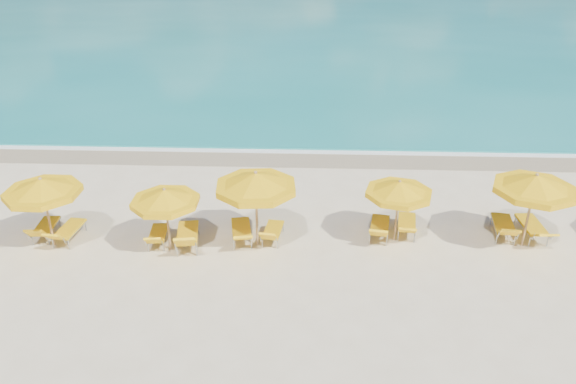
{
  "coord_description": "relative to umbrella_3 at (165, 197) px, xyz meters",
  "views": [
    {
      "loc": [
        0.66,
        -15.09,
        9.57
      ],
      "look_at": [
        0.0,
        1.5,
        1.2
      ],
      "focal_mm": 35.0,
      "sensor_mm": 36.0,
      "label": 1
    }
  ],
  "objects": [
    {
      "name": "umbrella_6",
      "position": [
        11.15,
        0.66,
        0.33
      ],
      "size": [
        2.58,
        2.58,
        2.54
      ],
      "rotation": [
        0.0,
        0.0,
        0.03
      ],
      "color": "tan",
      "rests_on": "ground"
    },
    {
      "name": "lounger_2_right",
      "position": [
        -3.39,
        0.42,
        -1.62
      ],
      "size": [
        0.76,
        1.79,
        0.81
      ],
      "rotation": [
        0.0,
        0.0,
        -0.1
      ],
      "color": "#A5A8AD",
      "rests_on": "ground"
    },
    {
      "name": "lounger_6_right",
      "position": [
        11.61,
        1.22,
        -1.6
      ],
      "size": [
        0.73,
        1.98,
        0.8
      ],
      "rotation": [
        0.0,
        0.0,
        0.05
      ],
      "color": "#A5A8AD",
      "rests_on": "ground"
    },
    {
      "name": "ocean",
      "position": [
        3.64,
        48.27,
        -1.83
      ],
      "size": [
        120.0,
        80.0,
        0.3
      ],
      "primitive_type": "cube",
      "color": "#157A77",
      "rests_on": "ground"
    },
    {
      "name": "lounger_3_left",
      "position": [
        -0.45,
        0.33,
        -1.64
      ],
      "size": [
        0.66,
        1.6,
        0.75
      ],
      "rotation": [
        0.0,
        0.0,
        0.09
      ],
      "color": "#A5A8AD",
      "rests_on": "ground"
    },
    {
      "name": "umbrella_5",
      "position": [
        7.12,
        0.83,
        0.01
      ],
      "size": [
        2.4,
        2.4,
        2.16
      ],
      "rotation": [
        0.0,
        0.0,
        0.13
      ],
      "color": "tan",
      "rests_on": "ground"
    },
    {
      "name": "umbrella_3",
      "position": [
        0.0,
        0.0,
        0.0
      ],
      "size": [
        2.77,
        2.77,
        2.15
      ],
      "rotation": [
        0.0,
        0.0,
        -0.39
      ],
      "color": "tan",
      "rests_on": "ground"
    },
    {
      "name": "lounger_4_right",
      "position": [
        3.19,
        0.67,
        -1.63
      ],
      "size": [
        0.73,
        1.62,
        0.78
      ],
      "rotation": [
        0.0,
        0.0,
        -0.13
      ],
      "color": "#A5A8AD",
      "rests_on": "ground"
    },
    {
      "name": "foam_line",
      "position": [
        3.64,
        8.47,
        -1.83
      ],
      "size": [
        120.0,
        1.2,
        0.03
      ],
      "primitive_type": "cube",
      "color": "white",
      "rests_on": "ground"
    },
    {
      "name": "umbrella_4",
      "position": [
        2.72,
        0.38,
        0.38
      ],
      "size": [
        3.21,
        3.21,
        2.59
      ],
      "rotation": [
        0.0,
        0.0,
        -0.3
      ],
      "color": "tan",
      "rests_on": "ground"
    },
    {
      "name": "lounger_5_left",
      "position": [
        6.65,
        1.05,
        -1.61
      ],
      "size": [
        0.89,
        1.85,
        0.84
      ],
      "rotation": [
        0.0,
        0.0,
        -0.17
      ],
      "color": "#A5A8AD",
      "rests_on": "ground"
    },
    {
      "name": "lounger_3_right",
      "position": [
        0.52,
        0.22,
        -1.59
      ],
      "size": [
        0.93,
        2.0,
        0.96
      ],
      "rotation": [
        0.0,
        0.0,
        0.14
      ],
      "color": "#A5A8AD",
      "rests_on": "ground"
    },
    {
      "name": "ground_plane",
      "position": [
        3.64,
        0.27,
        -1.83
      ],
      "size": [
        120.0,
        120.0,
        0.0
      ],
      "primitive_type": "plane",
      "color": "beige"
    },
    {
      "name": "lounger_4_left",
      "position": [
        2.18,
        0.64,
        -1.61
      ],
      "size": [
        0.91,
        1.92,
        0.8
      ],
      "rotation": [
        0.0,
        0.0,
        0.17
      ],
      "color": "#A5A8AD",
      "rests_on": "ground"
    },
    {
      "name": "whitecap_near",
      "position": [
        -2.36,
        17.27,
        -1.83
      ],
      "size": [
        14.0,
        0.36,
        0.05
      ],
      "primitive_type": "cube",
      "color": "white",
      "rests_on": "ground"
    },
    {
      "name": "umbrella_2",
      "position": [
        -3.77,
        0.1,
        0.2
      ],
      "size": [
        3.06,
        3.06,
        2.39
      ],
      "rotation": [
        0.0,
        0.0,
        0.37
      ],
      "color": "tan",
      "rests_on": "ground"
    },
    {
      "name": "lounger_5_right",
      "position": [
        7.57,
        1.3,
        -1.62
      ],
      "size": [
        0.84,
        1.8,
        0.77
      ],
      "rotation": [
        0.0,
        0.0,
        -0.16
      ],
      "color": "#A5A8AD",
      "rests_on": "ground"
    },
    {
      "name": "wet_sand_band",
      "position": [
        3.64,
        7.67,
        -1.83
      ],
      "size": [
        120.0,
        2.6,
        0.01
      ],
      "primitive_type": "cube",
      "color": "tan",
      "rests_on": "ground"
    },
    {
      "name": "lounger_2_left",
      "position": [
        -4.22,
        0.59,
        -1.62
      ],
      "size": [
        0.68,
        1.68,
        0.81
      ],
      "rotation": [
        0.0,
        0.0,
        0.07
      ],
      "color": "#A5A8AD",
      "rests_on": "ground"
    },
    {
      "name": "whitecap_far",
      "position": [
        11.64,
        24.27,
        -1.83
      ],
      "size": [
        18.0,
        0.3,
        0.05
      ],
      "primitive_type": "cube",
      "color": "white",
      "rests_on": "ground"
    },
    {
      "name": "lounger_6_left",
      "position": [
        10.7,
        1.27,
        -1.6
      ],
      "size": [
        0.86,
        1.92,
        0.85
      ],
      "rotation": [
        0.0,
        0.0,
        -0.14
      ],
      "color": "#A5A8AD",
      "rests_on": "ground"
    }
  ]
}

